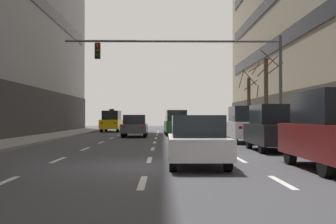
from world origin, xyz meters
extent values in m
plane|color=#424247|center=(0.00, 0.00, 0.00)|extent=(120.00, 120.00, 0.00)
cube|color=silver|center=(-3.19, -3.00, 0.00)|extent=(0.16, 2.00, 0.01)
cube|color=silver|center=(-3.19, 2.00, 0.00)|extent=(0.16, 2.00, 0.01)
cube|color=silver|center=(-3.19, 7.00, 0.00)|extent=(0.16, 2.00, 0.01)
cube|color=silver|center=(-3.19, 12.00, 0.00)|extent=(0.16, 2.00, 0.01)
cube|color=silver|center=(-3.19, 17.00, 0.00)|extent=(0.16, 2.00, 0.01)
cube|color=silver|center=(-3.19, 22.00, 0.00)|extent=(0.16, 2.00, 0.01)
cube|color=silver|center=(-3.19, 27.00, 0.00)|extent=(0.16, 2.00, 0.01)
cube|color=silver|center=(-3.19, 32.00, 0.00)|extent=(0.16, 2.00, 0.01)
cube|color=silver|center=(0.00, -3.00, 0.00)|extent=(0.16, 2.00, 0.01)
cube|color=silver|center=(0.00, 2.00, 0.00)|extent=(0.16, 2.00, 0.01)
cube|color=silver|center=(0.00, 7.00, 0.00)|extent=(0.16, 2.00, 0.01)
cube|color=silver|center=(0.00, 12.00, 0.00)|extent=(0.16, 2.00, 0.01)
cube|color=silver|center=(0.00, 17.00, 0.00)|extent=(0.16, 2.00, 0.01)
cube|color=silver|center=(0.00, 22.00, 0.00)|extent=(0.16, 2.00, 0.01)
cube|color=silver|center=(0.00, 27.00, 0.00)|extent=(0.16, 2.00, 0.01)
cube|color=silver|center=(0.00, 32.00, 0.00)|extent=(0.16, 2.00, 0.01)
cube|color=silver|center=(3.19, -3.00, 0.00)|extent=(0.16, 2.00, 0.01)
cube|color=silver|center=(3.19, 2.00, 0.00)|extent=(0.16, 2.00, 0.01)
cube|color=silver|center=(3.19, 7.00, 0.00)|extent=(0.16, 2.00, 0.01)
cube|color=silver|center=(3.19, 12.00, 0.00)|extent=(0.16, 2.00, 0.01)
cube|color=silver|center=(3.19, 17.00, 0.00)|extent=(0.16, 2.00, 0.01)
cube|color=silver|center=(3.19, 22.00, 0.00)|extent=(0.16, 2.00, 0.01)
cube|color=silver|center=(3.19, 27.00, 0.00)|extent=(0.16, 2.00, 0.01)
cube|color=silver|center=(3.19, 32.00, 0.00)|extent=(0.16, 2.00, 0.01)
cylinder|color=black|center=(0.77, 1.44, 0.31)|extent=(0.21, 0.62, 0.62)
cylinder|color=black|center=(2.27, 1.43, 0.31)|extent=(0.21, 0.62, 0.62)
cylinder|color=black|center=(0.75, -1.10, 0.31)|extent=(0.21, 0.62, 0.62)
cylinder|color=black|center=(2.25, -1.11, 0.31)|extent=(0.21, 0.62, 0.62)
cube|color=white|center=(1.51, 0.17, 0.61)|extent=(1.77, 4.16, 0.60)
cube|color=black|center=(1.51, -0.02, 1.23)|extent=(1.52, 1.80, 0.64)
cube|color=white|center=(0.92, 2.20, 0.72)|extent=(0.19, 0.08, 0.13)
cube|color=red|center=(0.89, -1.86, 0.72)|extent=(0.19, 0.08, 0.13)
cube|color=white|center=(2.13, 2.19, 0.72)|extent=(0.19, 0.08, 0.13)
cube|color=red|center=(2.10, -1.87, 0.72)|extent=(0.19, 0.08, 0.13)
cylinder|color=black|center=(0.75, 22.24, 0.32)|extent=(0.24, 0.65, 0.64)
cylinder|color=black|center=(2.31, 22.29, 0.32)|extent=(0.24, 0.65, 0.64)
cylinder|color=black|center=(0.84, 19.61, 0.32)|extent=(0.24, 0.65, 0.64)
cylinder|color=black|center=(2.40, 19.66, 0.32)|extent=(0.24, 0.65, 0.64)
cube|color=#1E512D|center=(1.57, 20.95, 0.76)|extent=(1.95, 4.35, 0.88)
cube|color=black|center=(1.57, 20.95, 1.64)|extent=(1.65, 2.59, 0.88)
cube|color=white|center=(0.87, 23.03, 0.91)|extent=(0.20, 0.08, 0.14)
cube|color=red|center=(1.02, 18.82, 0.91)|extent=(0.20, 0.08, 0.14)
cube|color=white|center=(2.12, 23.07, 0.91)|extent=(0.20, 0.08, 0.14)
cube|color=red|center=(2.28, 18.87, 0.91)|extent=(0.20, 0.08, 0.14)
cylinder|color=black|center=(0.72, 27.88, 0.32)|extent=(0.23, 0.65, 0.65)
cylinder|color=black|center=(2.29, 27.92, 0.32)|extent=(0.23, 0.65, 0.65)
cylinder|color=black|center=(0.78, 25.23, 0.32)|extent=(0.23, 0.65, 0.65)
cylinder|color=black|center=(2.35, 25.27, 0.32)|extent=(0.23, 0.65, 0.65)
cube|color=yellow|center=(1.53, 26.57, 0.64)|extent=(1.91, 4.36, 0.63)
cube|color=black|center=(1.54, 26.38, 1.28)|extent=(1.61, 1.90, 0.67)
cube|color=white|center=(0.85, 28.68, 0.75)|extent=(0.20, 0.08, 0.14)
cube|color=red|center=(0.95, 24.44, 0.75)|extent=(0.20, 0.08, 0.14)
cube|color=white|center=(2.11, 28.71, 0.75)|extent=(0.20, 0.08, 0.14)
cube|color=red|center=(2.21, 24.47, 0.75)|extent=(0.20, 0.08, 0.14)
cube|color=black|center=(1.54, 26.38, 1.71)|extent=(0.44, 0.21, 0.18)
cylinder|color=black|center=(-5.55, 31.23, 0.34)|extent=(0.25, 0.68, 0.67)
cylinder|color=black|center=(-3.91, 31.17, 0.34)|extent=(0.25, 0.68, 0.67)
cylinder|color=black|center=(-5.64, 28.47, 0.34)|extent=(0.25, 0.68, 0.67)
cylinder|color=black|center=(-4.00, 28.42, 0.34)|extent=(0.25, 0.68, 0.67)
cube|color=yellow|center=(-4.77, 29.82, 0.80)|extent=(2.02, 4.55, 0.92)
cube|color=black|center=(-4.77, 29.82, 1.72)|extent=(1.72, 2.71, 0.92)
cube|color=white|center=(-5.36, 32.05, 0.96)|extent=(0.21, 0.09, 0.14)
cube|color=red|center=(-5.50, 27.63, 0.96)|extent=(0.21, 0.09, 0.14)
cube|color=white|center=(-4.05, 32.01, 0.96)|extent=(0.21, 0.09, 0.14)
cube|color=red|center=(-4.19, 27.59, 0.96)|extent=(0.21, 0.09, 0.14)
cube|color=black|center=(-4.77, 29.82, 2.27)|extent=(0.46, 0.22, 0.18)
cylinder|color=black|center=(-2.48, 20.36, 0.34)|extent=(0.23, 0.67, 0.67)
cylinder|color=black|center=(-0.85, 20.37, 0.34)|extent=(0.23, 0.67, 0.67)
cylinder|color=black|center=(-2.46, 17.61, 0.34)|extent=(0.23, 0.67, 0.67)
cylinder|color=black|center=(-0.83, 17.62, 0.34)|extent=(0.23, 0.67, 0.67)
cube|color=#474C51|center=(-1.65, 18.99, 0.66)|extent=(1.90, 4.50, 0.65)
cube|color=black|center=(-1.65, 18.78, 1.34)|extent=(1.64, 1.95, 0.69)
cube|color=white|center=(-2.32, 21.19, 0.78)|extent=(0.20, 0.08, 0.14)
cube|color=red|center=(-2.30, 16.78, 0.78)|extent=(0.20, 0.08, 0.14)
cube|color=white|center=(-1.01, 21.19, 0.78)|extent=(0.20, 0.08, 0.14)
cube|color=red|center=(-0.98, 16.79, 0.78)|extent=(0.20, 0.08, 0.14)
cylinder|color=black|center=(4.50, 0.54, 0.35)|extent=(0.23, 0.70, 0.70)
cylinder|color=black|center=(4.49, -2.31, 0.35)|extent=(0.23, 0.70, 0.70)
cube|color=maroon|center=(5.34, -0.89, 0.82)|extent=(1.95, 4.64, 0.95)
cube|color=black|center=(5.34, -0.89, 1.77)|extent=(1.69, 2.74, 0.95)
cube|color=white|center=(4.66, 1.39, 0.99)|extent=(0.21, 0.08, 0.15)
cube|color=white|center=(6.02, 1.39, 0.99)|extent=(0.21, 0.08, 0.15)
cylinder|color=black|center=(4.58, 6.98, 0.32)|extent=(0.22, 0.64, 0.63)
cylinder|color=black|center=(6.11, 6.97, 0.32)|extent=(0.22, 0.64, 0.63)
cylinder|color=black|center=(4.56, 4.38, 0.32)|extent=(0.22, 0.64, 0.63)
cylinder|color=black|center=(6.10, 4.37, 0.32)|extent=(0.22, 0.64, 0.63)
cube|color=black|center=(5.34, 5.67, 0.75)|extent=(1.80, 4.24, 0.87)
cube|color=black|center=(5.34, 5.67, 1.62)|extent=(1.56, 2.51, 0.87)
cube|color=white|center=(4.73, 7.75, 0.90)|extent=(0.19, 0.08, 0.13)
cube|color=red|center=(4.70, 3.60, 0.90)|extent=(0.19, 0.08, 0.13)
cube|color=white|center=(5.97, 7.74, 0.90)|extent=(0.19, 0.08, 0.13)
cube|color=red|center=(5.94, 3.59, 0.90)|extent=(0.19, 0.08, 0.13)
cylinder|color=black|center=(4.56, 13.00, 0.33)|extent=(0.24, 0.67, 0.66)
cylinder|color=black|center=(6.17, 12.96, 0.33)|extent=(0.24, 0.67, 0.66)
cylinder|color=black|center=(4.50, 10.28, 0.33)|extent=(0.24, 0.67, 0.66)
cylinder|color=black|center=(6.11, 10.25, 0.33)|extent=(0.24, 0.67, 0.66)
cube|color=white|center=(5.34, 11.62, 0.78)|extent=(1.95, 4.47, 0.91)
cube|color=black|center=(5.34, 11.62, 1.69)|extent=(1.67, 2.65, 0.91)
cube|color=white|center=(4.74, 13.81, 0.94)|extent=(0.20, 0.08, 0.14)
cube|color=red|center=(4.64, 9.47, 0.94)|extent=(0.20, 0.08, 0.14)
cube|color=white|center=(6.03, 13.78, 0.94)|extent=(0.20, 0.08, 0.14)
cube|color=red|center=(5.94, 9.44, 0.94)|extent=(0.20, 0.08, 0.14)
cylinder|color=#4C4C51|center=(6.79, 9.37, 3.01)|extent=(0.18, 0.18, 5.74)
cylinder|color=#4C4C51|center=(1.03, 9.37, 5.56)|extent=(11.51, 0.12, 0.12)
cube|color=black|center=(-3.00, 9.37, 5.04)|extent=(0.28, 0.24, 0.84)
sphere|color=red|center=(-3.00, 9.23, 5.30)|extent=(0.17, 0.17, 0.17)
sphere|color=#523505|center=(-3.00, 9.23, 5.04)|extent=(0.17, 0.17, 0.17)
sphere|color=#073E10|center=(-3.00, 9.23, 4.78)|extent=(0.17, 0.17, 0.17)
cylinder|color=#4C3823|center=(7.65, 21.42, 2.46)|extent=(0.29, 0.29, 4.64)
cylinder|color=#42301E|center=(7.90, 21.92, 4.21)|extent=(1.08, 0.59, 0.87)
cylinder|color=#42301E|center=(8.36, 21.30, 3.65)|extent=(0.30, 1.47, 0.92)
cylinder|color=#42301E|center=(7.12, 21.75, 4.80)|extent=(0.76, 1.15, 1.81)
cylinder|color=#42301E|center=(7.59, 20.87, 4.77)|extent=(1.15, 0.18, 1.29)
cylinder|color=#4C3823|center=(7.65, 15.77, 2.87)|extent=(0.29, 0.29, 5.46)
cylinder|color=#42301E|center=(7.92, 16.42, 5.14)|extent=(1.38, 0.63, 1.47)
cylinder|color=#42301E|center=(8.30, 16.25, 4.86)|extent=(1.05, 1.38, 0.91)
cylinder|color=#42301E|center=(7.73, 15.12, 5.51)|extent=(1.35, 0.25, 1.17)
cylinder|color=#42301E|center=(7.36, 16.59, 5.21)|extent=(1.71, 0.64, 1.09)
cylinder|color=#42301E|center=(7.03, 16.16, 4.95)|extent=(0.86, 1.30, 1.01)
cylinder|color=black|center=(7.27, 5.24, 0.55)|extent=(0.13, 0.13, 0.82)
cylinder|color=black|center=(7.22, 5.40, 0.55)|extent=(0.13, 0.13, 0.82)
cube|color=navy|center=(7.24, 5.32, 1.26)|extent=(0.30, 0.39, 0.58)
sphere|color=#D8AD84|center=(7.24, 5.32, 1.65)|extent=(0.21, 0.21, 0.21)
cylinder|color=navy|center=(7.31, 5.11, 1.29)|extent=(0.09, 0.09, 0.53)
cylinder|color=navy|center=(7.18, 5.53, 1.29)|extent=(0.09, 0.09, 0.53)
camera|label=1|loc=(0.45, -12.31, 1.49)|focal=43.59mm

